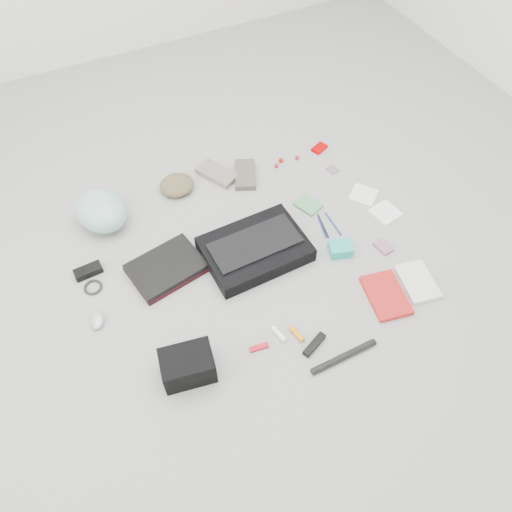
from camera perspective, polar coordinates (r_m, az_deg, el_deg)
name	(u,v)px	position (r m, az deg, el deg)	size (l,w,h in m)	color
ground_plane	(256,262)	(2.33, 0.00, -0.74)	(4.00, 4.00, 0.00)	gray
messenger_bag	(255,249)	(2.33, -0.11, 0.79)	(0.47, 0.33, 0.08)	black
bag_flap	(255,243)	(2.30, -0.12, 1.48)	(0.42, 0.19, 0.01)	black
laptop_sleeve	(167,269)	(2.33, -10.16, -1.49)	(0.32, 0.24, 0.02)	black
laptop	(166,266)	(2.32, -10.24, -1.17)	(0.32, 0.24, 0.02)	black
bike_helmet	(101,211)	(2.54, -17.28, 4.95)	(0.23, 0.29, 0.17)	#99CDCA
beanie	(177,185)	(2.65, -9.03, 8.02)	(0.18, 0.17, 0.06)	brown
mitten_left	(217,174)	(2.71, -4.50, 9.35)	(0.11, 0.22, 0.03)	gray
mitten_right	(245,175)	(2.70, -1.25, 9.29)	(0.11, 0.21, 0.03)	#544B42
power_brick	(88,271)	(2.41, -18.62, -1.64)	(0.13, 0.06, 0.03)	black
cable_coil	(93,287)	(2.36, -18.13, -3.41)	(0.08, 0.08, 0.01)	black
mouse	(97,320)	(2.25, -17.67, -7.00)	(0.05, 0.09, 0.03)	#A5A5A8
camera_bag	(188,366)	(2.01, -7.81, -12.31)	(0.20, 0.14, 0.13)	black
multitool	(259,347)	(2.10, 0.34, -10.40)	(0.08, 0.02, 0.01)	#A10C1D
toiletry_tube_white	(279,334)	(2.12, 2.62, -8.88)	(0.02, 0.02, 0.08)	white
toiletry_tube_orange	(297,334)	(2.13, 4.68, -8.86)	(0.02, 0.02, 0.08)	orange
u_lock	(314,345)	(2.11, 6.68, -10.02)	(0.12, 0.03, 0.02)	black
bike_pump	(344,357)	(2.10, 10.00, -11.25)	(0.03, 0.03, 0.30)	black
book_red	(386,295)	(2.29, 14.62, -4.37)	(0.16, 0.24, 0.02)	red
book_white	(417,282)	(2.37, 17.96, -2.81)	(0.14, 0.21, 0.02)	silver
notepad	(308,205)	(2.57, 5.95, 5.81)	(0.09, 0.13, 0.01)	#488851
pen_blue	(322,228)	(2.48, 7.57, 3.21)	(0.01, 0.01, 0.13)	navy
pen_black	(323,226)	(2.49, 7.68, 3.42)	(0.01, 0.01, 0.15)	black
pen_navy	(333,224)	(2.51, 8.81, 3.67)	(0.01, 0.01, 0.16)	navy
accordion_wallet	(340,249)	(2.38, 9.63, 0.83)	(0.11, 0.08, 0.05)	#24BAAD
card_deck	(383,247)	(2.46, 14.35, 1.04)	(0.06, 0.09, 0.02)	#996487
napkin_top	(364,195)	(2.67, 12.21, 6.87)	(0.13, 0.13, 0.01)	silver
napkin_bottom	(385,212)	(2.61, 14.58, 4.84)	(0.13, 0.13, 0.01)	white
lollipop_a	(276,166)	(2.76, 2.33, 10.27)	(0.02, 0.02, 0.02)	#A51813
lollipop_b	(281,160)	(2.79, 2.87, 10.89)	(0.03, 0.03, 0.03)	#B01300
lollipop_c	(297,158)	(2.81, 4.70, 11.12)	(0.02, 0.02, 0.02)	#A30717
altoids_tin	(319,148)	(2.89, 7.25, 12.12)	(0.09, 0.05, 0.02)	#AF0000
stamp_sheet	(332,170)	(2.78, 8.73, 9.73)	(0.05, 0.06, 0.00)	slate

